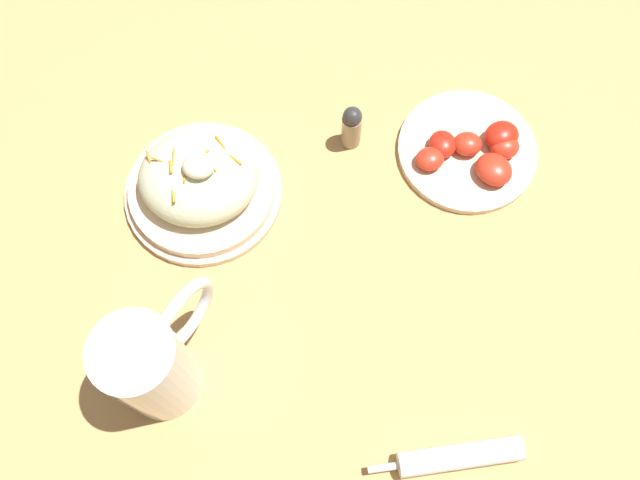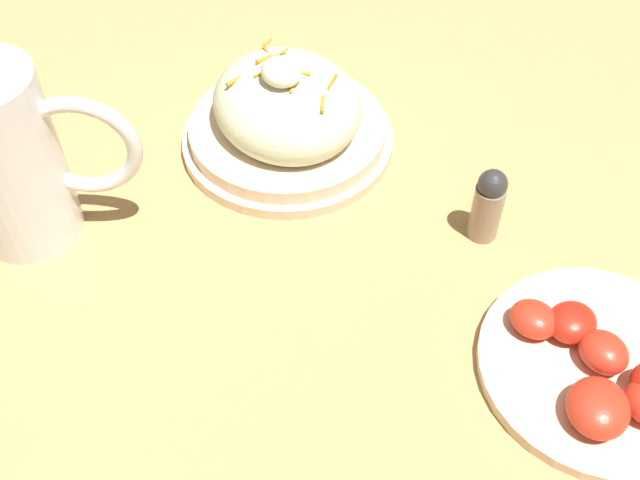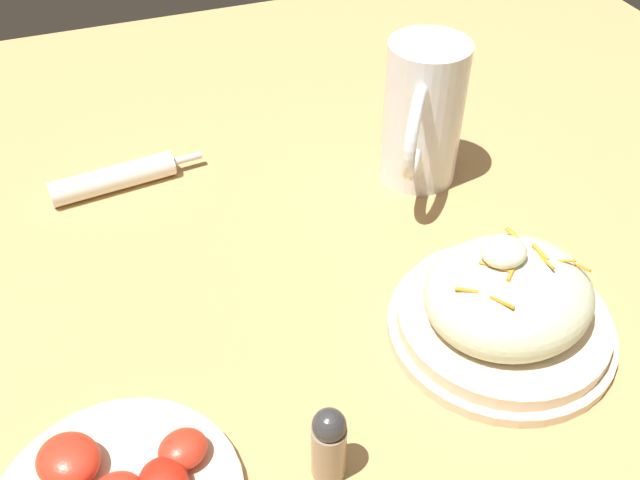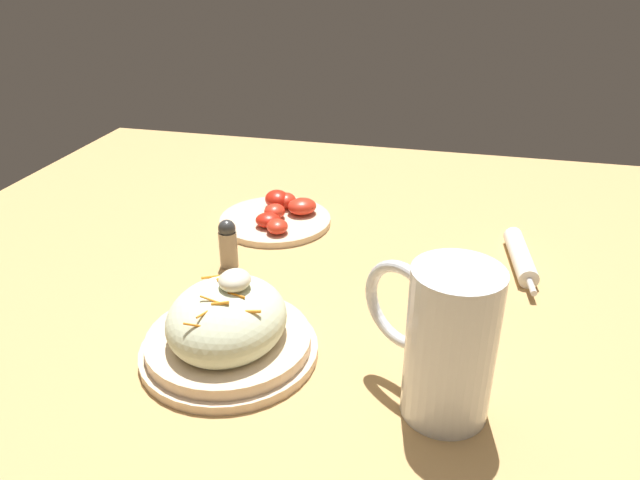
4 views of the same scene
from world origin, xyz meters
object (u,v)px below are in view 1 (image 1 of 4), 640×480
object	(u,v)px
napkin_roll	(459,457)
salt_shaker	(352,126)
salad_plate	(200,182)
tomato_plate	(472,150)
beer_mug	(153,367)

from	to	relation	value
napkin_roll	salt_shaker	size ratio (longest dim) A/B	2.37
salad_plate	tomato_plate	size ratio (longest dim) A/B	1.10
salad_plate	beer_mug	world-z (taller)	beer_mug
salad_plate	salt_shaker	world-z (taller)	salad_plate
salt_shaker	beer_mug	bearing A→B (deg)	-125.68
napkin_roll	salt_shaker	distance (m)	0.44
napkin_roll	salt_shaker	bearing A→B (deg)	103.85
beer_mug	tomato_plate	distance (m)	0.51
napkin_roll	tomato_plate	bearing A→B (deg)	81.47
napkin_roll	tomato_plate	xyz separation A→B (m)	(0.06, 0.40, -0.00)
salt_shaker	napkin_roll	bearing A→B (deg)	-76.15
tomato_plate	salt_shaker	size ratio (longest dim) A/B	2.53
tomato_plate	salad_plate	bearing A→B (deg)	-171.90
beer_mug	napkin_roll	bearing A→B (deg)	-16.08
salad_plate	napkin_roll	size ratio (longest dim) A/B	1.17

